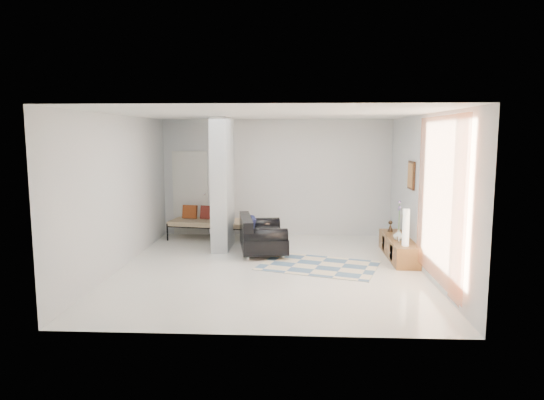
{
  "coord_description": "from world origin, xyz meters",
  "views": [
    {
      "loc": [
        0.46,
        -8.65,
        2.45
      ],
      "look_at": [
        0.01,
        0.6,
        1.19
      ],
      "focal_mm": 32.0,
      "sensor_mm": 36.0,
      "label": 1
    }
  ],
  "objects": [
    {
      "name": "loveseat",
      "position": [
        -0.27,
        1.19,
        0.36
      ],
      "size": [
        1.12,
        1.65,
        0.76
      ],
      "rotation": [
        0.0,
        0.0,
        0.16
      ],
      "color": "silver",
      "rests_on": "floor"
    },
    {
      "name": "area_rug",
      "position": [
        0.9,
        0.2,
        0.01
      ],
      "size": [
        2.44,
        1.99,
        0.01
      ],
      "primitive_type": "cube",
      "rotation": [
        0.0,
        0.0,
        -0.31
      ],
      "color": "beige",
      "rests_on": "floor"
    },
    {
      "name": "ceiling",
      "position": [
        0.0,
        0.0,
        2.8
      ],
      "size": [
        6.0,
        6.0,
        0.0
      ],
      "primitive_type": "plane",
      "rotation": [
        3.14,
        0.0,
        0.0
      ],
      "color": "white",
      "rests_on": "wall_back"
    },
    {
      "name": "wall_front",
      "position": [
        0.0,
        -3.0,
        1.4
      ],
      "size": [
        6.0,
        0.0,
        6.0
      ],
      "primitive_type": "plane",
      "rotation": [
        -1.57,
        0.0,
        0.0
      ],
      "color": "silver",
      "rests_on": "ground"
    },
    {
      "name": "wall_art",
      "position": [
        2.72,
        0.9,
        1.65
      ],
      "size": [
        0.04,
        0.45,
        0.55
      ],
      "primitive_type": "cube",
      "color": "#3D2110",
      "rests_on": "wall_right"
    },
    {
      "name": "media_console",
      "position": [
        2.52,
        0.9,
        0.2
      ],
      "size": [
        0.45,
        1.91,
        0.8
      ],
      "color": "brown",
      "rests_on": "floor"
    },
    {
      "name": "partition_column",
      "position": [
        -1.1,
        1.6,
        1.4
      ],
      "size": [
        0.35,
        1.2,
        2.8
      ],
      "primitive_type": "cube",
      "color": "#A8ADAF",
      "rests_on": "floor"
    },
    {
      "name": "bronze_figurine",
      "position": [
        2.47,
        1.52,
        0.52
      ],
      "size": [
        0.13,
        0.13,
        0.24
      ],
      "primitive_type": null,
      "rotation": [
        0.0,
        0.0,
        -0.09
      ],
      "color": "#332316",
      "rests_on": "media_console"
    },
    {
      "name": "daybed",
      "position": [
        -1.5,
        2.48,
        0.41
      ],
      "size": [
        2.06,
        1.13,
        0.77
      ],
      "rotation": [
        0.0,
        0.0,
        -0.16
      ],
      "color": "black",
      "rests_on": "floor"
    },
    {
      "name": "vase",
      "position": [
        2.47,
        0.7,
        0.5
      ],
      "size": [
        0.2,
        0.2,
        0.21
      ],
      "primitive_type": "imported",
      "rotation": [
        0.0,
        0.0,
        0.01
      ],
      "color": "white",
      "rests_on": "media_console"
    },
    {
      "name": "curtain",
      "position": [
        2.67,
        -1.15,
        1.45
      ],
      "size": [
        0.0,
        2.55,
        2.55
      ],
      "primitive_type": "plane",
      "rotation": [
        1.57,
        0.0,
        1.57
      ],
      "color": "#FF7B43",
      "rests_on": "wall_right"
    },
    {
      "name": "cylinder_lamp",
      "position": [
        2.5,
        0.23,
        0.74
      ],
      "size": [
        0.13,
        0.13,
        0.69
      ],
      "primitive_type": "cylinder",
      "color": "beige",
      "rests_on": "media_console"
    },
    {
      "name": "hallway_door",
      "position": [
        -2.1,
        2.96,
        1.02
      ],
      "size": [
        0.85,
        0.06,
        2.04
      ],
      "primitive_type": "cube",
      "color": "silver",
      "rests_on": "floor"
    },
    {
      "name": "wall_back",
      "position": [
        0.0,
        3.0,
        1.4
      ],
      "size": [
        6.0,
        0.0,
        6.0
      ],
      "primitive_type": "plane",
      "rotation": [
        1.57,
        0.0,
        0.0
      ],
      "color": "silver",
      "rests_on": "ground"
    },
    {
      "name": "wall_left",
      "position": [
        -2.75,
        0.0,
        1.4
      ],
      "size": [
        0.0,
        6.0,
        6.0
      ],
      "primitive_type": "plane",
      "rotation": [
        1.57,
        0.0,
        1.57
      ],
      "color": "silver",
      "rests_on": "ground"
    },
    {
      "name": "wall_right",
      "position": [
        2.75,
        0.0,
        1.4
      ],
      "size": [
        0.0,
        6.0,
        6.0
      ],
      "primitive_type": "plane",
      "rotation": [
        1.57,
        0.0,
        -1.57
      ],
      "color": "silver",
      "rests_on": "ground"
    },
    {
      "name": "floor",
      "position": [
        0.0,
        0.0,
        0.0
      ],
      "size": [
        6.0,
        6.0,
        0.0
      ],
      "primitive_type": "plane",
      "color": "white",
      "rests_on": "ground"
    }
  ]
}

